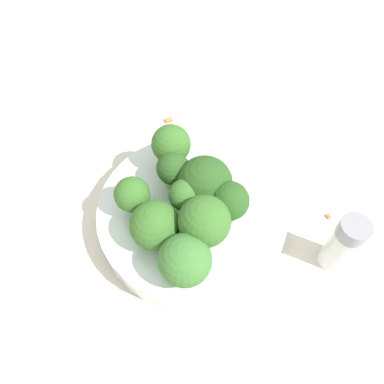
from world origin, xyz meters
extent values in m
plane|color=beige|center=(0.00, 0.00, 0.00)|extent=(3.00, 3.00, 0.00)
cylinder|color=silver|center=(0.00, 0.00, 0.02)|extent=(0.21, 0.21, 0.03)
cylinder|color=#7A9E5B|center=(-0.01, -0.02, 0.04)|extent=(0.02, 0.02, 0.02)
sphere|color=#28511E|center=(-0.01, -0.02, 0.06)|extent=(0.06, 0.06, 0.06)
cylinder|color=#84AD66|center=(0.06, 0.02, 0.05)|extent=(0.02, 0.02, 0.02)
sphere|color=#386B28|center=(0.06, 0.02, 0.06)|extent=(0.04, 0.04, 0.04)
cylinder|color=#84AD66|center=(-0.02, 0.03, 0.05)|extent=(0.02, 0.02, 0.03)
sphere|color=#386B28|center=(-0.02, 0.03, 0.07)|extent=(0.05, 0.05, 0.05)
cylinder|color=#8EB770|center=(0.02, 0.05, 0.04)|extent=(0.02, 0.02, 0.02)
sphere|color=#386B28|center=(0.02, 0.05, 0.06)|extent=(0.05, 0.05, 0.05)
cylinder|color=#84AD66|center=(0.01, 0.01, 0.05)|extent=(0.02, 0.02, 0.03)
sphere|color=#386B28|center=(0.01, 0.01, 0.07)|extent=(0.03, 0.03, 0.03)
cylinder|color=#7A9E5B|center=(0.04, -0.05, 0.05)|extent=(0.02, 0.02, 0.03)
sphere|color=#386B28|center=(0.04, -0.05, 0.07)|extent=(0.04, 0.04, 0.04)
cylinder|color=#8EB770|center=(0.03, -0.02, 0.05)|extent=(0.03, 0.03, 0.02)
sphere|color=#28511E|center=(0.03, -0.02, 0.06)|extent=(0.04, 0.04, 0.04)
cylinder|color=#84AD66|center=(-0.04, 0.00, 0.05)|extent=(0.03, 0.03, 0.03)
sphere|color=#28511E|center=(-0.04, 0.00, 0.07)|extent=(0.04, 0.04, 0.04)
cylinder|color=#7A9E5B|center=(-0.02, 0.07, 0.04)|extent=(0.02, 0.02, 0.02)
sphere|color=#3D7533|center=(-0.02, 0.07, 0.06)|extent=(0.05, 0.05, 0.05)
cylinder|color=silver|center=(-0.16, 0.00, 0.03)|extent=(0.03, 0.03, 0.06)
cylinder|color=gray|center=(-0.16, 0.00, 0.07)|extent=(0.03, 0.03, 0.02)
cube|color=olive|center=(-0.15, -0.05, 0.00)|extent=(0.01, 0.01, 0.01)
cube|color=#AD7F4C|center=(0.08, -0.15, 0.00)|extent=(0.01, 0.01, 0.01)
camera|label=1|loc=(-0.06, 0.20, 0.39)|focal=35.00mm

